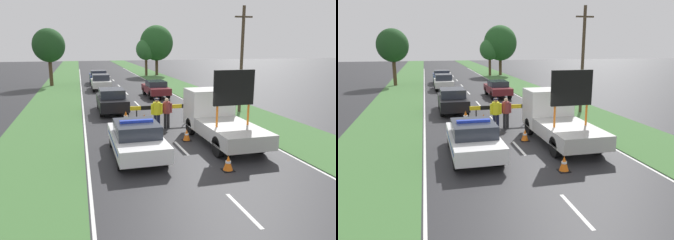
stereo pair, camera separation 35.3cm
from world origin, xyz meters
The scene contains 21 objects.
ground_plane centered at (0.00, 0.00, 0.00)m, with size 160.00×160.00×0.00m, color #28282B.
lane_markings centered at (0.00, 16.39, 0.00)m, with size 8.16×67.80×0.01m.
grass_verge_left centered at (-6.09, 20.00, 0.01)m, with size 3.92×120.00×0.03m.
grass_verge_right centered at (6.09, 20.00, 0.01)m, with size 3.92×120.00×0.03m.
police_car centered at (-2.07, 0.46, 0.73)m, with size 1.91×4.59×1.53m.
work_truck centered at (2.07, 1.71, 1.10)m, with size 2.15×5.42×3.43m.
road_barrier centered at (0.19, 5.27, 0.95)m, with size 3.53×0.08×1.14m.
police_officer centered at (-0.35, 4.10, 1.04)m, with size 0.63×0.40×1.75m.
pedestrian_civilian centered at (0.28, 4.45, 0.98)m, with size 0.60×0.38×1.67m.
traffic_cone_near_police centered at (-0.81, 5.22, 0.34)m, with size 0.50×0.50×0.69m.
traffic_cone_centre_front centered at (0.84, -2.04, 0.28)m, with size 0.41×0.41×0.57m.
traffic_cone_near_truck centered at (-1.70, 6.22, 0.35)m, with size 0.52×0.52×0.71m.
traffic_cone_behind_barrier centered at (0.58, 1.93, 0.28)m, with size 0.40×0.40×0.56m.
queued_car_sedan_black centered at (-2.15, 9.66, 0.80)m, with size 1.80×4.50×1.57m.
queued_car_wagon_maroon centered at (2.18, 15.27, 0.74)m, with size 1.71×4.34×1.39m.
queued_car_van_white centered at (-2.11, 20.93, 0.80)m, with size 1.79×4.14×1.55m.
queued_car_hatch_blue centered at (-2.02, 26.39, 0.81)m, with size 1.93×4.18×1.53m.
roadside_tree_near_left centered at (-7.10, 25.50, 4.30)m, with size 3.38×3.38×6.11m.
roadside_tree_near_right centered at (6.87, 34.86, 4.60)m, with size 4.74×4.74×7.10m.
roadside_tree_mid_left centered at (5.22, 34.42, 3.69)m, with size 2.84×2.84×5.21m.
utility_pole centered at (6.12, 7.41, 3.53)m, with size 1.20×0.20×6.83m.
Camera 1 is at (-4.16, -12.21, 4.47)m, focal length 35.00 mm.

